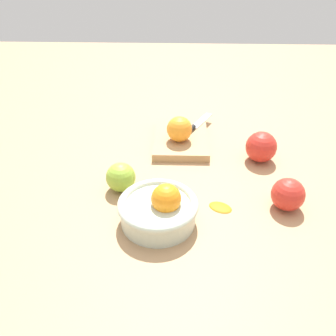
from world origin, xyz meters
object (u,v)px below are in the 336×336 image
cutting_board (181,138)px  bowl (159,209)px  apple_front_right (261,147)px  apple_front_left (288,194)px  knife (195,126)px  apple_back_left (121,177)px  orange_on_board (179,129)px

cutting_board → bowl: bearing=172.7°
apple_front_right → apple_front_left: apple_front_right is taller
bowl → apple_front_right: bowl is taller
bowl → cutting_board: bowl is taller
bowl → cutting_board: bearing=-7.3°
knife → apple_back_left: apple_back_left is taller
bowl → orange_on_board: bearing=-7.2°
orange_on_board → apple_front_left: 0.34m
bowl → orange_on_board: 0.31m
knife → apple_back_left: bearing=147.1°
bowl → apple_front_right: (0.24, -0.25, 0.01)m
knife → apple_front_right: (-0.14, -0.16, 0.01)m
knife → apple_front_left: apple_front_left is taller
apple_front_right → apple_front_left: size_ratio=1.12×
apple_front_right → apple_back_left: bearing=111.9°
orange_on_board → apple_back_left: orange_on_board is taller
bowl → apple_front_left: size_ratio=2.30×
bowl → knife: bowl is taller
cutting_board → apple_front_right: size_ratio=2.73×
apple_front_left → knife: bearing=29.7°
knife → apple_front_left: 0.38m
orange_on_board → apple_back_left: (-0.20, 0.13, -0.02)m
apple_back_left → knife: bearing=-32.9°
orange_on_board → apple_front_right: orange_on_board is taller
cutting_board → knife: size_ratio=1.50×
cutting_board → apple_front_left: apple_front_left is taller
apple_back_left → cutting_board: bearing=-31.1°
knife → bowl: bearing=167.5°
orange_on_board → knife: bearing=-30.4°
bowl → apple_back_left: bearing=41.2°
cutting_board → orange_on_board: 0.05m
cutting_board → orange_on_board: orange_on_board is taller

